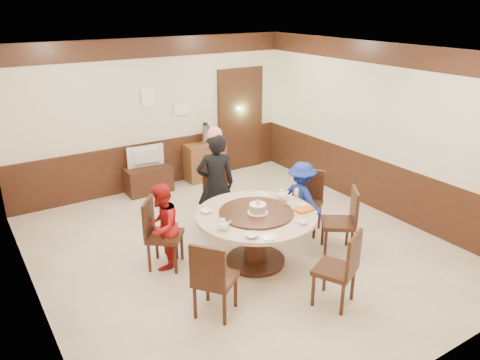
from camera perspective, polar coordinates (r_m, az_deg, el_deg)
room at (r=6.52m, az=0.02°, el=0.08°), size 6.00×6.04×2.84m
banquet_table at (r=6.37m, az=1.95°, el=-5.86°), size 1.63×1.63×0.78m
chair_0 at (r=7.40m, az=8.09°, el=-4.01°), size 0.62×0.61×0.97m
chair_1 at (r=7.53m, az=-2.62°, el=-3.34°), size 0.55×0.55×0.97m
chair_2 at (r=6.48m, az=-9.27°, el=-7.90°), size 0.62×0.62×0.97m
chair_3 at (r=5.51m, az=-3.10°, el=-13.35°), size 0.62×0.62×0.97m
chair_4 at (r=5.78m, az=11.57°, el=-11.98°), size 0.59×0.59×0.97m
chair_5 at (r=6.89m, az=11.95°, el=-6.27°), size 0.62×0.61×0.97m
person_standing at (r=7.08m, az=-2.98°, el=-0.56°), size 0.68×0.54×1.62m
person_red at (r=6.34m, az=-9.48°, el=-5.62°), size 0.72×0.73×1.19m
person_blue at (r=7.17m, az=7.48°, el=-2.33°), size 0.58×0.83×1.17m
birthday_cake at (r=6.19m, az=2.17°, el=-3.46°), size 0.27×0.27×0.19m
teapot_left at (r=5.82m, az=-2.15°, el=-5.55°), size 0.17×0.15×0.13m
teapot_right at (r=6.71m, az=5.07°, el=-1.87°), size 0.17×0.15×0.13m
bowl_0 at (r=6.30m, az=-4.12°, el=-3.81°), size 0.16×0.16×0.04m
bowl_1 at (r=6.04m, az=7.67°, el=-5.09°), size 0.14×0.14×0.04m
bowl_2 at (r=5.66m, az=1.43°, el=-6.78°), size 0.17×0.17×0.04m
bowl_3 at (r=6.52m, az=7.44°, el=-3.04°), size 0.13×0.13×0.04m
saucer_near at (r=5.67m, az=3.64°, el=-6.98°), size 0.18×0.18×0.01m
saucer_far at (r=6.88m, az=2.71°, el=-1.69°), size 0.18×0.18×0.01m
shrimp_platter at (r=6.33m, az=7.82°, el=-3.75°), size 0.30×0.20×0.06m
bottle_0 at (r=6.50m, az=5.49°, el=-2.48°), size 0.06×0.06×0.16m
bottle_1 at (r=6.70m, az=6.88°, el=-1.77°), size 0.06×0.06×0.16m
tv_stand at (r=8.98m, az=-11.10°, el=0.05°), size 0.85×0.45×0.50m
television at (r=8.83m, az=-11.31°, el=2.78°), size 0.70×0.14×0.40m
side_cabinet at (r=9.45m, az=-4.31°, el=2.27°), size 0.80×0.40×0.75m
thermos at (r=9.29m, az=-4.22°, el=5.60°), size 0.15×0.15×0.38m
notice_left at (r=8.82m, az=-11.13°, el=9.84°), size 0.25×0.00×0.35m
notice_right at (r=9.14m, az=-7.19°, el=8.52°), size 0.30×0.00×0.22m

